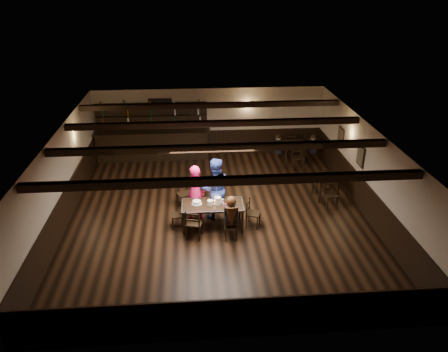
{
  "coord_description": "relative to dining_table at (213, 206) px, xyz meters",
  "views": [
    {
      "loc": [
        -0.73,
        -11.59,
        6.76
      ],
      "look_at": [
        0.2,
        0.2,
        1.21
      ],
      "focal_mm": 35.0,
      "sensor_mm": 36.0,
      "label": 1
    }
  ],
  "objects": [
    {
      "name": "cake",
      "position": [
        -0.44,
        0.06,
        0.11
      ],
      "size": [
        0.3,
        0.3,
        0.09
      ],
      "color": "white",
      "rests_on": "dining_table"
    },
    {
      "name": "back_table_a",
      "position": [
        3.77,
        1.53,
        -0.04
      ],
      "size": [
        0.83,
        0.83,
        0.75
      ],
      "color": "black",
      "rests_on": "ground"
    },
    {
      "name": "chair_near_right",
      "position": [
        0.47,
        -0.71,
        -0.23
      ],
      "size": [
        0.36,
        0.34,
        0.77
      ],
      "color": "black",
      "rests_on": "ground"
    },
    {
      "name": "chair_near_left",
      "position": [
        -0.56,
        -0.58,
        -0.15
      ],
      "size": [
        0.5,
        0.49,
        0.91
      ],
      "color": "black",
      "rests_on": "ground"
    },
    {
      "name": "bar_counter",
      "position": [
        -2.06,
        5.4,
        0.04
      ],
      "size": [
        4.52,
        0.7,
        2.2
      ],
      "color": "black",
      "rests_on": "ground"
    },
    {
      "name": "chair_end_left",
      "position": [
        -0.96,
        0.1,
        -0.24
      ],
      "size": [
        0.38,
        0.39,
        0.77
      ],
      "color": "black",
      "rests_on": "ground"
    },
    {
      "name": "tea_light",
      "position": [
        0.07,
        0.14,
        0.09
      ],
      "size": [
        0.06,
        0.06,
        0.06
      ],
      "color": "#A5A8AD",
      "rests_on": "dining_table"
    },
    {
      "name": "pepper_shaker",
      "position": [
        0.43,
        -0.1,
        0.11
      ],
      "size": [
        0.04,
        0.04,
        0.09
      ],
      "primitive_type": "cylinder",
      "color": "#A5A8AD",
      "rests_on": "dining_table"
    },
    {
      "name": "drink_glass",
      "position": [
        0.29,
        0.09,
        0.12
      ],
      "size": [
        0.07,
        0.07,
        0.11
      ],
      "primitive_type": "cylinder",
      "color": "silver",
      "rests_on": "dining_table"
    },
    {
      "name": "dining_table",
      "position": [
        0.0,
        0.0,
        0.0
      ],
      "size": [
        1.77,
        0.9,
        0.75
      ],
      "color": "black",
      "rests_on": "ground"
    },
    {
      "name": "bg_patron_left",
      "position": [
        2.75,
        4.44,
        0.15
      ],
      "size": [
        0.26,
        0.38,
        0.73
      ],
      "color": "black",
      "rests_on": "ground"
    },
    {
      "name": "seated_person",
      "position": [
        0.47,
        -0.67,
        0.18
      ],
      "size": [
        0.37,
        0.55,
        0.9
      ],
      "color": "black",
      "rests_on": "ground"
    },
    {
      "name": "plate_stack_b",
      "position": [
        0.15,
        0.01,
        0.18
      ],
      "size": [
        0.18,
        0.18,
        0.22
      ],
      "primitive_type": "cylinder",
      "color": "white",
      "rests_on": "dining_table"
    },
    {
      "name": "salt_shaker",
      "position": [
        0.3,
        -0.08,
        0.11
      ],
      "size": [
        0.04,
        0.04,
        0.09
      ],
      "primitive_type": "cylinder",
      "color": "silver",
      "rests_on": "dining_table"
    },
    {
      "name": "ground",
      "position": [
        0.2,
        0.69,
        -0.68
      ],
      "size": [
        10.0,
        10.0,
        0.0
      ],
      "primitive_type": "plane",
      "color": "black",
      "rests_on": "ground"
    },
    {
      "name": "chair_end_right",
      "position": [
        1.11,
        -0.02,
        -0.19
      ],
      "size": [
        0.49,
        0.5,
        0.85
      ],
      "color": "black",
      "rests_on": "ground"
    },
    {
      "name": "man_blue",
      "position": [
        0.1,
        0.59,
        0.27
      ],
      "size": [
        0.96,
        0.77,
        1.9
      ],
      "primitive_type": "imported",
      "rotation": [
        0.0,
        0.0,
        3.19
      ],
      "color": "navy",
      "rests_on": "ground"
    },
    {
      "name": "menu_blue",
      "position": [
        0.57,
        0.14,
        0.07
      ],
      "size": [
        0.31,
        0.27,
        0.0
      ],
      "primitive_type": "cube",
      "rotation": [
        0.0,
        0.0,
        -0.43
      ],
      "color": "navy",
      "rests_on": "dining_table"
    },
    {
      "name": "chair_far_pushed",
      "position": [
        -0.85,
        1.35,
        -0.15
      ],
      "size": [
        0.55,
        0.54,
        0.91
      ],
      "color": "black",
      "rests_on": "ground"
    },
    {
      "name": "menu_red",
      "position": [
        0.46,
        -0.08,
        0.07
      ],
      "size": [
        0.34,
        0.24,
        0.0
      ],
      "primitive_type": "cube",
      "rotation": [
        0.0,
        0.0,
        0.02
      ],
      "color": "maroon",
      "rests_on": "dining_table"
    },
    {
      "name": "bg_patron_right",
      "position": [
        4.08,
        4.39,
        0.13
      ],
      "size": [
        0.27,
        0.37,
        0.7
      ],
      "color": "black",
      "rests_on": "ground"
    },
    {
      "name": "plate_stack_a",
      "position": [
        -0.06,
        -0.05,
        0.15
      ],
      "size": [
        0.16,
        0.16,
        0.15
      ],
      "primitive_type": "cylinder",
      "color": "white",
      "rests_on": "dining_table"
    },
    {
      "name": "back_table_b",
      "position": [
        3.41,
        4.6,
        -0.03
      ],
      "size": [
        0.9,
        0.9,
        0.75
      ],
      "color": "black",
      "rests_on": "ground"
    },
    {
      "name": "room_shell",
      "position": [
        0.21,
        0.72,
        1.06
      ],
      "size": [
        9.02,
        10.02,
        2.71
      ],
      "color": "beige",
      "rests_on": "ground"
    },
    {
      "name": "woman_pink",
      "position": [
        -0.48,
        0.57,
        0.18
      ],
      "size": [
        0.65,
        0.45,
        1.72
      ],
      "primitive_type": "imported",
      "rotation": [
        0.0,
        0.0,
        3.09
      ],
      "color": "#FF2A83",
      "rests_on": "ground"
    }
  ]
}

